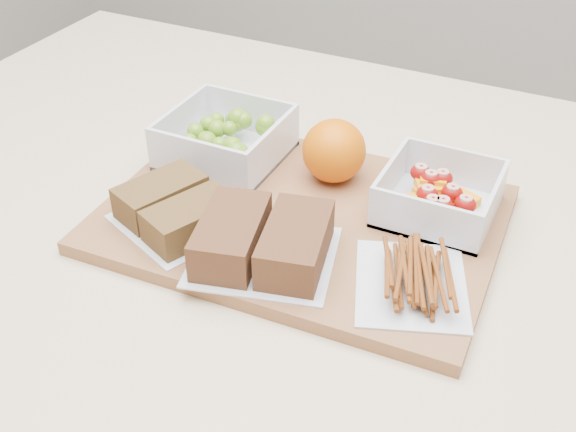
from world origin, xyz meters
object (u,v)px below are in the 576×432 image
at_px(orange, 334,151).
at_px(sandwich_bag_left, 176,209).
at_px(cutting_board, 301,219).
at_px(grape_container, 228,139).
at_px(fruit_container, 438,197).
at_px(sandwich_bag_center, 263,241).
at_px(pretzel_bag, 412,274).

bearing_deg(orange, sandwich_bag_left, -126.56).
height_order(cutting_board, grape_container, grape_container).
height_order(cutting_board, fruit_container, fruit_container).
xyz_separation_m(cutting_board, sandwich_bag_center, (-0.00, -0.09, 0.03)).
relative_size(fruit_container, sandwich_bag_center, 0.71).
height_order(grape_container, sandwich_bag_center, grape_container).
bearing_deg(fruit_container, cutting_board, -153.17).
height_order(grape_container, pretzel_bag, grape_container).
bearing_deg(sandwich_bag_center, sandwich_bag_left, 174.10).
bearing_deg(orange, grape_container, -175.29).
relative_size(fruit_container, orange, 1.61).
distance_m(sandwich_bag_left, pretzel_bag, 0.26).
height_order(sandwich_bag_left, pretzel_bag, sandwich_bag_left).
bearing_deg(sandwich_bag_center, cutting_board, 89.15).
xyz_separation_m(fruit_container, sandwich_bag_left, (-0.24, -0.14, -0.00)).
xyz_separation_m(cutting_board, grape_container, (-0.13, 0.07, 0.03)).
distance_m(grape_container, sandwich_bag_left, 0.14).
height_order(fruit_container, sandwich_bag_left, fruit_container).
bearing_deg(fruit_container, sandwich_bag_center, -131.18).
relative_size(grape_container, sandwich_bag_left, 0.86).
distance_m(cutting_board, sandwich_bag_left, 0.14).
bearing_deg(grape_container, pretzel_bag, -25.35).
distance_m(fruit_container, orange, 0.13).
height_order(grape_container, orange, orange).
xyz_separation_m(grape_container, fruit_container, (0.26, -0.00, -0.00)).
xyz_separation_m(grape_container, sandwich_bag_left, (0.02, -0.14, -0.01)).
bearing_deg(orange, sandwich_bag_center, -91.64).
bearing_deg(grape_container, fruit_container, -0.58).
bearing_deg(sandwich_bag_left, fruit_container, 30.10).
height_order(sandwich_bag_center, pretzel_bag, sandwich_bag_center).
xyz_separation_m(cutting_board, orange, (0.00, 0.08, 0.04)).
distance_m(grape_container, orange, 0.13).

